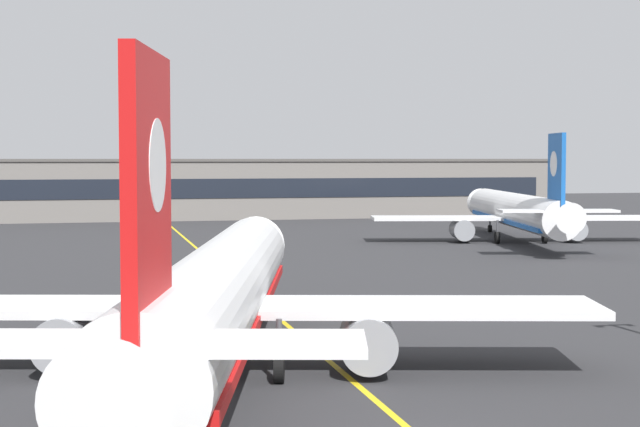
% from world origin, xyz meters
% --- Properties ---
extents(taxiway_centreline, '(0.89, 180.00, 0.01)m').
position_xyz_m(taxiway_centreline, '(0.00, 30.00, 0.00)').
color(taxiway_centreline, yellow).
rests_on(taxiway_centreline, ground).
extents(airliner_foreground, '(32.22, 40.98, 11.65)m').
position_xyz_m(airliner_foreground, '(-5.03, 12.49, 3.37)').
color(airliner_foreground, white).
rests_on(airliner_foreground, ground).
extents(airliner_background, '(31.17, 39.75, 11.24)m').
position_xyz_m(airliner_background, '(34.08, 68.44, 3.25)').
color(airliner_background, white).
rests_on(airliner_background, ground).
extents(safety_cone_by_nose_gear, '(0.44, 0.44, 0.55)m').
position_xyz_m(safety_cone_by_nose_gear, '(-2.94, 28.22, 0.26)').
color(safety_cone_by_nose_gear, orange).
rests_on(safety_cone_by_nose_gear, ground).
extents(terminal_building, '(123.71, 12.40, 8.87)m').
position_xyz_m(terminal_building, '(-2.16, 117.66, 4.44)').
color(terminal_building, slate).
rests_on(terminal_building, ground).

